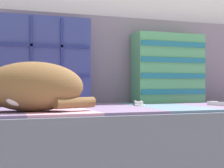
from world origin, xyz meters
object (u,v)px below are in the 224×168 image
object	(u,v)px
couch	(157,148)
game_remote_near	(223,104)
throw_pillow_quilted	(45,61)
sleeping_cat	(28,88)
throw_pillow_striped	(168,68)
game_remote_far	(138,103)

from	to	relation	value
couch	game_remote_near	distance (m)	0.37
throw_pillow_quilted	sleeping_cat	distance (m)	0.44
throw_pillow_striped	throw_pillow_quilted	bearing A→B (deg)	179.96
throw_pillow_striped	sleeping_cat	distance (m)	0.89
sleeping_cat	game_remote_far	world-z (taller)	sleeping_cat
sleeping_cat	couch	bearing A→B (deg)	19.22
throw_pillow_striped	game_remote_far	world-z (taller)	throw_pillow_striped
couch	game_remote_near	world-z (taller)	game_remote_near
throw_pillow_quilted	game_remote_far	distance (m)	0.49
game_remote_near	game_remote_far	xyz separation A→B (m)	(-0.34, 0.19, -0.00)
throw_pillow_quilted	throw_pillow_striped	bearing A→B (deg)	-0.04
throw_pillow_striped	sleeping_cat	size ratio (longest dim) A/B	0.90
couch	game_remote_near	bearing A→B (deg)	-28.87
throw_pillow_striped	game_remote_far	bearing A→B (deg)	-149.21
throw_pillow_quilted	game_remote_near	bearing A→B (deg)	-23.19
couch	game_remote_far	world-z (taller)	game_remote_far
throw_pillow_quilted	throw_pillow_striped	world-z (taller)	throw_pillow_quilted
throw_pillow_quilted	throw_pillow_striped	xyz separation A→B (m)	(0.67, -0.00, -0.02)
sleeping_cat	game_remote_near	xyz separation A→B (m)	(0.89, 0.07, -0.08)
throw_pillow_quilted	game_remote_far	world-z (taller)	throw_pillow_quilted
game_remote_near	game_remote_far	size ratio (longest dim) A/B	1.02
sleeping_cat	game_remote_near	bearing A→B (deg)	4.55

